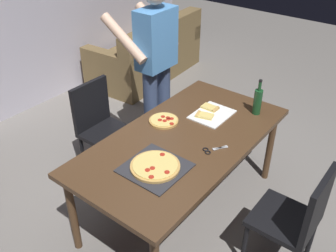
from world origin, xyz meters
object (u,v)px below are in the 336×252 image
object	(u,v)px
chair_far_side	(100,123)
chair_near_camera	(297,216)
kitchen_scissors	(212,150)
pepperoni_pizza_on_tray	(155,167)
dining_table	(183,145)
second_pizza_plain	(164,120)
person_serving_pizza	(155,62)
wine_bottle	(258,101)
couch	(149,56)

from	to	relation	value
chair_far_side	chair_near_camera	bearing A→B (deg)	-90.00
chair_far_side	kitchen_scissors	xyz separation A→B (m)	(-0.00, -1.22, 0.24)
chair_far_side	pepperoni_pizza_on_tray	world-z (taller)	chair_far_side
dining_table	second_pizza_plain	distance (m)	0.29
person_serving_pizza	second_pizza_plain	distance (m)	0.71
wine_bottle	kitchen_scissors	xyz separation A→B (m)	(-0.69, 0.01, -0.11)
couch	person_serving_pizza	world-z (taller)	person_serving_pizza
wine_bottle	kitchen_scissors	bearing A→B (deg)	178.90
chair_near_camera	wine_bottle	distance (m)	1.03
dining_table	second_pizza_plain	bearing A→B (deg)	70.97
chair_far_side	person_serving_pizza	distance (m)	0.78
chair_far_side	couch	xyz separation A→B (m)	(1.90, 1.03, -0.21)
wine_bottle	second_pizza_plain	size ratio (longest dim) A/B	1.30
person_serving_pizza	kitchen_scissors	distance (m)	1.18
kitchen_scissors	second_pizza_plain	size ratio (longest dim) A/B	0.78
wine_bottle	pepperoni_pizza_on_tray	bearing A→B (deg)	169.24
couch	wine_bottle	distance (m)	2.63
chair_near_camera	couch	xyz separation A→B (m)	(1.90, 2.95, -0.21)
couch	kitchen_scissors	world-z (taller)	couch
dining_table	chair_far_side	size ratio (longest dim) A/B	2.03
chair_near_camera	person_serving_pizza	distance (m)	1.86
dining_table	person_serving_pizza	world-z (taller)	person_serving_pizza
couch	kitchen_scissors	distance (m)	2.98
chair_near_camera	person_serving_pizza	bearing A→B (deg)	71.73
pepperoni_pizza_on_tray	wine_bottle	size ratio (longest dim) A/B	1.29
person_serving_pizza	pepperoni_pizza_on_tray	size ratio (longest dim) A/B	4.30
couch	kitchen_scissors	xyz separation A→B (m)	(-1.91, -2.25, 0.45)
couch	pepperoni_pizza_on_tray	xyz separation A→B (m)	(-2.32, -2.05, 0.46)
chair_near_camera	chair_far_side	size ratio (longest dim) A/B	1.00
person_serving_pizza	pepperoni_pizza_on_tray	bearing A→B (deg)	-140.63
couch	wine_bottle	world-z (taller)	wine_bottle
wine_bottle	second_pizza_plain	world-z (taller)	wine_bottle
dining_table	kitchen_scissors	world-z (taller)	kitchen_scissors
second_pizza_plain	couch	bearing A→B (deg)	43.52
chair_far_side	person_serving_pizza	size ratio (longest dim) A/B	0.51
chair_far_side	couch	world-z (taller)	chair_far_side
chair_far_side	kitchen_scissors	world-z (taller)	chair_far_side
pepperoni_pizza_on_tray	second_pizza_plain	bearing A→B (deg)	32.84
dining_table	couch	distance (m)	2.78
wine_bottle	second_pizza_plain	bearing A→B (deg)	137.64
wine_bottle	second_pizza_plain	xyz separation A→B (m)	(-0.59, 0.54, -0.11)
chair_far_side	pepperoni_pizza_on_tray	size ratio (longest dim) A/B	2.21
person_serving_pizza	wine_bottle	size ratio (longest dim) A/B	5.54
chair_far_side	pepperoni_pizza_on_tray	distance (m)	1.14
kitchen_scissors	second_pizza_plain	bearing A→B (deg)	79.73
couch	person_serving_pizza	xyz separation A→B (m)	(-1.34, -1.25, 0.70)
second_pizza_plain	chair_near_camera	bearing A→B (deg)	-94.27
couch	wine_bottle	size ratio (longest dim) A/B	5.54
person_serving_pizza	couch	bearing A→B (deg)	42.87
dining_table	pepperoni_pizza_on_tray	size ratio (longest dim) A/B	4.49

